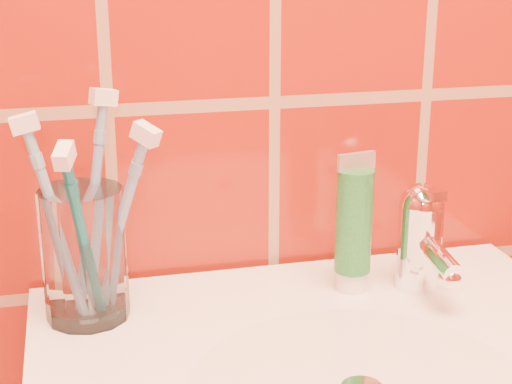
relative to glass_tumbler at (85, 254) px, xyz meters
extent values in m
cylinder|color=white|center=(0.00, 0.00, 0.00)|extent=(0.08, 0.08, 0.14)
cylinder|color=white|center=(0.28, 0.00, -0.06)|extent=(0.03, 0.03, 0.02)
cylinder|color=#196929|center=(0.28, 0.00, 0.01)|extent=(0.04, 0.04, 0.11)
cube|color=beige|center=(0.28, 0.00, 0.08)|extent=(0.04, 0.01, 0.02)
cylinder|color=white|center=(0.35, -0.01, -0.02)|extent=(0.05, 0.05, 0.09)
sphere|color=white|center=(0.35, -0.01, 0.03)|extent=(0.05, 0.05, 0.05)
cylinder|color=white|center=(0.35, -0.05, -0.01)|extent=(0.02, 0.09, 0.03)
cube|color=white|center=(0.35, -0.03, 0.05)|extent=(0.02, 0.06, 0.01)
camera|label=1|loc=(-0.01, -0.74, 0.30)|focal=55.00mm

